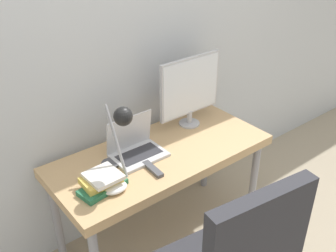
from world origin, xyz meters
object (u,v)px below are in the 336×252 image
at_px(monitor, 190,88).
at_px(desk_lamp, 120,126).
at_px(book_stack, 102,182).
at_px(game_controller, 115,188).
at_px(laptop, 136,147).

xyz_separation_m(monitor, desk_lamp, (-0.68, -0.23, 0.06)).
height_order(book_stack, game_controller, book_stack).
distance_m(monitor, game_controller, 0.87).
relative_size(monitor, desk_lamp, 1.08).
relative_size(monitor, book_stack, 1.77).
height_order(laptop, monitor, monitor).
bearing_deg(monitor, game_controller, -158.53).
bearing_deg(monitor, laptop, -170.07).
xyz_separation_m(monitor, book_stack, (-0.82, -0.24, -0.22)).
bearing_deg(desk_lamp, monitor, 18.69).
bearing_deg(desk_lamp, book_stack, -173.92).
bearing_deg(monitor, book_stack, -163.41).
relative_size(laptop, book_stack, 1.14).
bearing_deg(desk_lamp, game_controller, -142.86).
distance_m(monitor, book_stack, 0.88).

